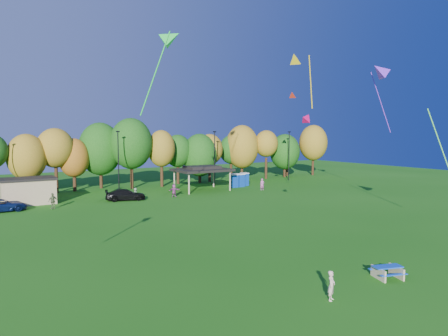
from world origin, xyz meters
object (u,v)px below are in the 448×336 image
porta_potties (240,180)px  picnic_table (387,271)px  car_c (2,205)px  kite_flyer (331,286)px  car_d (125,195)px

porta_potties → picnic_table: porta_potties is taller
car_c → picnic_table: bearing=-155.9°
picnic_table → kite_flyer: kite_flyer is taller
porta_potties → kite_flyer: bearing=-117.9°
car_c → car_d: (14.11, 0.16, 0.03)m
porta_potties → car_d: bearing=-170.3°
car_c → car_d: car_d is taller
picnic_table → car_c: (-18.68, 35.71, 0.27)m
porta_potties → picnic_table: 42.37m
car_c → car_d: size_ratio=1.00×
car_c → kite_flyer: bearing=-163.3°
porta_potties → kite_flyer: 45.04m
kite_flyer → car_c: (-13.37, 36.19, -0.08)m
porta_potties → picnic_table: (-15.74, -39.33, -0.66)m
porta_potties → car_c: (-34.42, -3.63, -0.39)m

